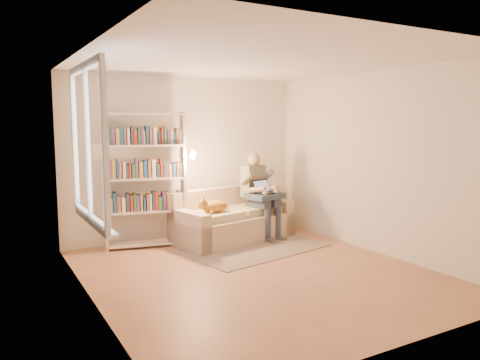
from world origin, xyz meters
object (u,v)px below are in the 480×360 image
sofa (232,222)px  bookshelf (145,173)px  cat (214,206)px  laptop (263,190)px  person (259,190)px

sofa → bookshelf: bookshelf is taller
cat → laptop: size_ratio=1.63×
cat → person: bearing=-1.6°
sofa → bookshelf: bearing=155.9°
bookshelf → sofa: bearing=-0.1°
person → laptop: 0.12m
person → laptop: (0.00, -0.12, 0.02)m
sofa → bookshelf: (-1.32, 0.28, 0.82)m
person → laptop: bearing=-101.8°
laptop → bookshelf: bearing=153.7°
cat → sofa: bearing=14.8°
laptop → cat: bearing=170.9°
laptop → person: bearing=78.2°
person → bookshelf: size_ratio=0.68×
sofa → person: person is taller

